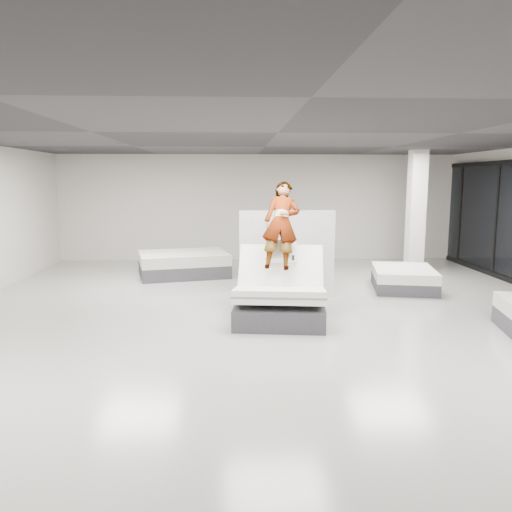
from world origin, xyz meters
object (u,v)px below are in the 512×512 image
(person, at_px, (281,243))
(flat_bed_left_far, at_px, (184,264))
(column, at_px, (416,213))
(remote, at_px, (293,258))
(divider_panel, at_px, (287,254))
(flat_bed_right_far, at_px, (403,278))
(hero_bed, at_px, (280,297))

(person, distance_m, flat_bed_left_far, 4.46)
(flat_bed_left_far, height_order, column, column)
(flat_bed_left_far, distance_m, column, 6.17)
(remote, height_order, divider_panel, divider_panel)
(divider_panel, relative_size, flat_bed_right_far, 1.02)
(hero_bed, xyz_separation_m, remote, (0.22, -0.03, 0.70))
(person, distance_m, flat_bed_right_far, 3.71)
(hero_bed, bearing_deg, person, 83.00)
(divider_panel, bearing_deg, flat_bed_right_far, 12.47)
(divider_panel, bearing_deg, column, 34.32)
(hero_bed, distance_m, flat_bed_left_far, 4.62)
(flat_bed_left_far, bearing_deg, person, -60.20)
(flat_bed_left_far, bearing_deg, hero_bed, -62.75)
(person, relative_size, divider_panel, 0.88)
(hero_bed, height_order, flat_bed_left_far, hero_bed)
(remote, relative_size, flat_bed_left_far, 0.06)
(remote, bearing_deg, flat_bed_right_far, 46.80)
(hero_bed, relative_size, person, 1.25)
(flat_bed_right_far, height_order, column, column)
(hero_bed, relative_size, flat_bed_right_far, 1.12)
(person, bearing_deg, column, 51.63)
(remote, distance_m, flat_bed_right_far, 3.73)
(flat_bed_left_far, bearing_deg, divider_panel, -45.10)
(person, xyz_separation_m, column, (3.87, 3.82, 0.29))
(divider_panel, relative_size, column, 0.62)
(hero_bed, xyz_separation_m, flat_bed_right_far, (3.01, 2.29, -0.15))
(hero_bed, xyz_separation_m, column, (3.91, 4.16, 1.21))
(person, xyz_separation_m, flat_bed_right_far, (2.97, 1.95, -1.08))
(hero_bed, distance_m, column, 5.84)
(person, height_order, divider_panel, person)
(flat_bed_left_far, xyz_separation_m, column, (6.03, 0.05, 1.30))
(flat_bed_right_far, relative_size, flat_bed_left_far, 0.78)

